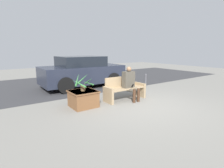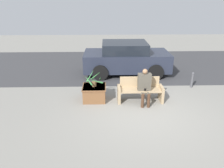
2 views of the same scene
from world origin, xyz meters
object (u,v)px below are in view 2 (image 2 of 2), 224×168
person_seated (145,85)px  parked_car (126,58)px  bollard_post (192,80)px  bench (140,90)px  planter_box (94,93)px  potted_plant (94,80)px

person_seated → parked_car: size_ratio=0.31×
person_seated → bollard_post: bearing=31.0°
bench → planter_box: bearing=176.8°
potted_plant → person_seated: bearing=-8.6°
bench → person_seated: 0.34m
potted_plant → parked_car: size_ratio=0.17×
bench → parked_car: (-0.25, 2.96, 0.36)m
planter_box → parked_car: bearing=64.4°
parked_car → person_seated: bearing=-83.4°
bench → bollard_post: bearing=26.3°
potted_plant → bollard_post: size_ratio=1.02×
planter_box → bollard_post: size_ratio=1.27×
potted_plant → bollard_post: bearing=15.0°
potted_plant → planter_box: bearing=140.3°
potted_plant → bollard_post: (3.91, 1.05, -0.42)m
bench → parked_car: size_ratio=0.40×
planter_box → parked_car: parked_car is taller
bench → person_seated: (0.12, -0.18, 0.27)m
bollard_post → potted_plant: bearing=-165.0°
planter_box → potted_plant: 0.48m
planter_box → bench: bearing=-3.2°
bollard_post → person_seated: bearing=-149.0°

